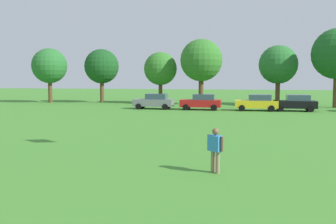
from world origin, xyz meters
name	(u,v)px	position (x,y,z in m)	size (l,w,h in m)	color
ground_plane	(186,121)	(0.00, 30.00, 0.00)	(160.00, 160.00, 0.00)	#42842D
adult_bystander	(215,146)	(3.33, 14.38, 0.97)	(0.63, 0.57, 1.63)	#8C7259
parked_car_gray_0	(154,101)	(-5.10, 40.88, 0.86)	(4.30, 2.02, 1.68)	slate
parked_car_red_1	(201,102)	(0.08, 40.78, 0.86)	(4.30, 2.02, 1.68)	red
parked_car_yellow_2	(257,103)	(5.85, 40.76, 0.86)	(4.30, 2.02, 1.68)	yellow
parked_car_black_3	(295,103)	(9.66, 41.02, 0.86)	(4.30, 2.02, 1.68)	black
tree_far_left	(49,66)	(-21.55, 48.47, 5.00)	(4.75, 4.75, 7.41)	brown
tree_left	(102,67)	(-14.60, 49.93, 4.93)	(4.69, 4.69, 7.30)	brown
tree_center_left	(160,69)	(-6.30, 49.66, 4.58)	(4.35, 4.35, 6.78)	brown
tree_center_right	(201,60)	(-0.77, 48.31, 5.56)	(5.29, 5.29, 8.24)	brown
tree_right	(278,65)	(8.66, 49.41, 5.01)	(4.76, 4.76, 7.41)	brown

